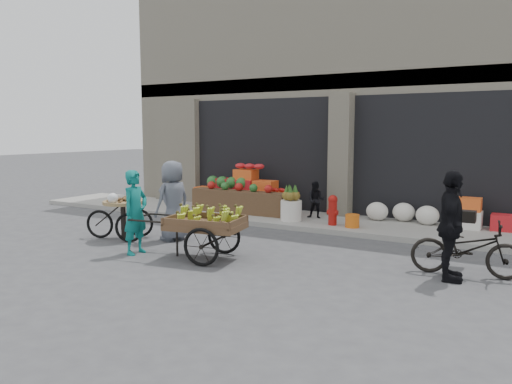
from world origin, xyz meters
The scene contains 15 objects.
ground centered at (0.00, 0.00, 0.00)m, with size 80.00×80.00×0.00m, color #424244.
sidewalk centered at (0.00, 4.10, 0.06)m, with size 18.00×2.20×0.12m, color gray.
building centered at (0.00, 8.03, 3.37)m, with size 14.00×6.45×7.00m.
fruit_display centered at (-2.48, 4.38, 0.67)m, with size 3.10×1.12×1.24m.
pineapple_bin centered at (-0.75, 3.60, 0.37)m, with size 0.52×0.52×0.50m, color silver.
fire_hydrant centered at (0.35, 3.55, 0.50)m, with size 0.22×0.22×0.71m.
orange_bucket centered at (0.85, 3.50, 0.27)m, with size 0.32×0.32×0.30m, color orange.
right_bay_goods centered at (2.61, 4.70, 0.41)m, with size 3.35×0.60×0.70m.
seated_person centered at (-0.35, 4.20, 0.58)m, with size 0.45×0.35×0.93m, color black.
banana_cart centered at (-0.73, -0.12, 0.69)m, with size 2.39×1.27×0.95m.
vendor_woman centered at (-2.06, -0.43, 0.80)m, with size 0.58×0.38×1.59m, color #0E726D.
tricycle_cart centered at (-3.20, 0.38, 0.57)m, with size 1.45×1.07×0.95m.
vendor_grey centered at (-2.21, 0.85, 0.85)m, with size 0.83×0.54×1.70m, color slate.
bicycle centered at (3.57, 1.10, 0.45)m, with size 0.60×1.72×0.90m, color black.
cyclist centered at (3.37, 0.70, 0.86)m, with size 1.01×0.42×1.72m, color black.
Camera 1 is at (4.51, -7.35, 2.32)m, focal length 35.00 mm.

